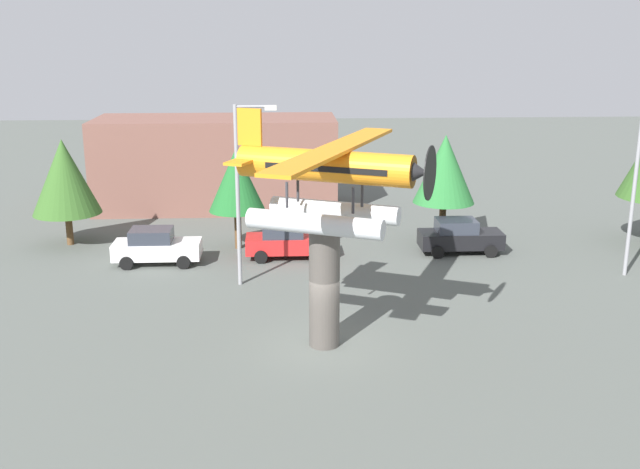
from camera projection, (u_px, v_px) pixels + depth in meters
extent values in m
plane|color=#515651|center=(324.00, 344.00, 27.23)|extent=(140.00, 140.00, 0.00)
cylinder|color=#4C4742|center=(324.00, 287.00, 26.63)|extent=(1.10, 1.10, 4.45)
cylinder|color=silver|center=(314.00, 224.00, 25.04)|extent=(4.68, 2.57, 0.70)
cylinder|color=#333338|center=(353.00, 200.00, 24.87)|extent=(0.13, 0.13, 0.90)
cylinder|color=#333338|center=(287.00, 195.00, 25.69)|extent=(0.13, 0.13, 0.90)
cylinder|color=silver|center=(334.00, 211.00, 26.85)|extent=(4.68, 2.57, 0.70)
cylinder|color=#333338|center=(362.00, 194.00, 25.77)|extent=(0.13, 0.13, 0.90)
cylinder|color=#333338|center=(298.00, 189.00, 26.59)|extent=(0.13, 0.13, 0.90)
cylinder|color=orange|center=(325.00, 166.00, 25.46)|extent=(6.12, 3.49, 1.10)
cube|color=black|center=(330.00, 166.00, 25.39)|extent=(4.43, 2.78, 0.20)
cone|color=#262628|center=(418.00, 172.00, 24.36)|extent=(0.99, 1.09, 0.88)
cylinder|color=black|center=(430.00, 173.00, 24.22)|extent=(0.76, 1.66, 1.80)
cube|color=orange|center=(336.00, 149.00, 25.16)|extent=(5.18, 9.97, 0.12)
cube|color=orange|center=(250.00, 158.00, 26.39)|extent=(1.76, 2.85, 0.10)
cube|color=orange|center=(250.00, 127.00, 26.09)|extent=(0.87, 0.47, 1.30)
cube|color=white|center=(157.00, 249.00, 36.38)|extent=(4.20, 1.70, 0.80)
cube|color=#2D333D|center=(151.00, 235.00, 36.17)|extent=(2.00, 1.56, 0.64)
cylinder|color=black|center=(183.00, 262.00, 35.69)|extent=(0.64, 0.22, 0.64)
cylinder|color=black|center=(188.00, 252.00, 37.42)|extent=(0.64, 0.22, 0.64)
cylinder|color=black|center=(126.00, 263.00, 35.55)|extent=(0.64, 0.22, 0.64)
cylinder|color=black|center=(133.00, 252.00, 37.28)|extent=(0.64, 0.22, 0.64)
cube|color=red|center=(288.00, 244.00, 37.35)|extent=(4.20, 1.70, 0.80)
cube|color=#2D333D|center=(283.00, 230.00, 37.14)|extent=(2.00, 1.56, 0.64)
cylinder|color=black|center=(316.00, 256.00, 36.65)|extent=(0.64, 0.22, 0.64)
cylinder|color=black|center=(314.00, 246.00, 38.39)|extent=(0.64, 0.22, 0.64)
cylinder|color=black|center=(261.00, 257.00, 36.52)|extent=(0.64, 0.22, 0.64)
cylinder|color=black|center=(262.00, 247.00, 38.25)|extent=(0.64, 0.22, 0.64)
cube|color=black|center=(460.00, 239.00, 38.14)|extent=(4.20, 1.70, 0.80)
cube|color=#2D333D|center=(456.00, 226.00, 37.93)|extent=(2.00, 1.56, 0.64)
cylinder|color=black|center=(491.00, 251.00, 37.44)|extent=(0.64, 0.22, 0.64)
cylinder|color=black|center=(482.00, 241.00, 39.18)|extent=(0.64, 0.22, 0.64)
cylinder|color=black|center=(438.00, 252.00, 37.31)|extent=(0.64, 0.22, 0.64)
cylinder|color=black|center=(431.00, 242.00, 39.04)|extent=(0.64, 0.22, 0.64)
cylinder|color=gray|center=(238.00, 197.00, 32.57)|extent=(0.18, 0.18, 8.03)
cylinder|color=gray|center=(254.00, 107.00, 31.56)|extent=(1.60, 0.12, 0.12)
cube|color=silver|center=(271.00, 108.00, 31.61)|extent=(0.50, 0.28, 0.20)
cylinder|color=gray|center=(635.00, 181.00, 33.71)|extent=(0.18, 0.18, 8.93)
cube|color=brown|center=(217.00, 163.00, 47.35)|extent=(14.99, 5.77, 5.72)
cylinder|color=brown|center=(69.00, 229.00, 39.56)|extent=(0.36, 0.36, 1.71)
cone|color=#335B23|center=(65.00, 177.00, 38.81)|extent=(3.54, 3.54, 3.93)
cylinder|color=brown|center=(238.00, 229.00, 38.86)|extent=(0.36, 0.36, 2.03)
cone|color=#1E6028|center=(237.00, 180.00, 38.16)|extent=(2.91, 2.91, 3.23)
cylinder|color=brown|center=(442.00, 223.00, 39.74)|extent=(0.36, 0.36, 2.24)
cone|color=#287033|center=(445.00, 169.00, 38.96)|extent=(3.22, 3.22, 3.58)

